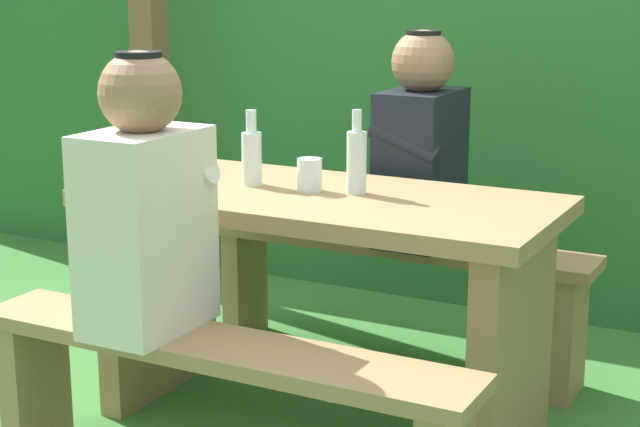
{
  "coord_description": "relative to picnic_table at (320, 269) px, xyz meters",
  "views": [
    {
      "loc": [
        1.37,
        -2.6,
        1.38
      ],
      "look_at": [
        0.0,
        0.0,
        0.67
      ],
      "focal_mm": 57.54,
      "sensor_mm": 36.0,
      "label": 1
    }
  ],
  "objects": [
    {
      "name": "hedge_backdrop",
      "position": [
        0.0,
        1.62,
        0.32
      ],
      "size": [
        6.4,
        0.66,
        1.64
      ],
      "primitive_type": "cube",
      "color": "#2B672E",
      "rests_on": "ground_plane"
    },
    {
      "name": "bench_far",
      "position": [
        0.0,
        0.57,
        -0.17
      ],
      "size": [
        1.4,
        0.24,
        0.46
      ],
      "color": "#9E7A51",
      "rests_on": "ground_plane"
    },
    {
      "name": "ground_plane",
      "position": [
        0.0,
        0.0,
        -0.5
      ],
      "size": [
        12.0,
        12.0,
        0.0
      ],
      "primitive_type": "plane",
      "color": "#3C7735"
    },
    {
      "name": "bench_near",
      "position": [
        0.0,
        -0.57,
        -0.17
      ],
      "size": [
        1.4,
        0.24,
        0.46
      ],
      "color": "#9E7A51",
      "rests_on": "ground_plane"
    },
    {
      "name": "bottle_right",
      "position": [
        -0.24,
        0.01,
        0.33
      ],
      "size": [
        0.06,
        0.06,
        0.23
      ],
      "color": "silver",
      "rests_on": "picnic_table"
    },
    {
      "name": "person_white_shirt",
      "position": [
        -0.21,
        -0.56,
        0.29
      ],
      "size": [
        0.25,
        0.35,
        0.72
      ],
      "color": "silver",
      "rests_on": "bench_near"
    },
    {
      "name": "picnic_table",
      "position": [
        0.0,
        0.0,
        0.0
      ],
      "size": [
        1.4,
        0.64,
        0.73
      ],
      "color": "#9E7A51",
      "rests_on": "ground_plane"
    },
    {
      "name": "pergola_post_left",
      "position": [
        -1.36,
        1.0,
        0.57
      ],
      "size": [
        0.12,
        0.12,
        2.14
      ],
      "primitive_type": "cube",
      "color": "brown",
      "rests_on": "ground_plane"
    },
    {
      "name": "person_black_coat",
      "position": [
        0.09,
        0.56,
        0.29
      ],
      "size": [
        0.25,
        0.35,
        0.72
      ],
      "color": "black",
      "rests_on": "bench_far"
    },
    {
      "name": "drinking_glass",
      "position": [
        -0.04,
        0.01,
        0.28
      ],
      "size": [
        0.07,
        0.07,
        0.1
      ],
      "primitive_type": "cylinder",
      "color": "silver",
      "rests_on": "picnic_table"
    },
    {
      "name": "bottle_left",
      "position": [
        0.1,
        0.04,
        0.33
      ],
      "size": [
        0.06,
        0.06,
        0.25
      ],
      "color": "silver",
      "rests_on": "picnic_table"
    }
  ]
}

